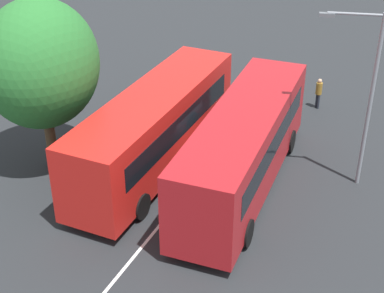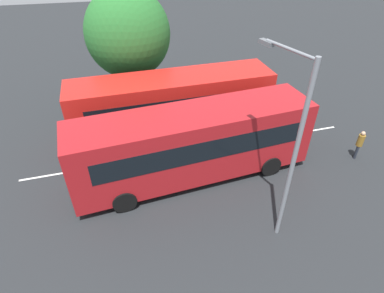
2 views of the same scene
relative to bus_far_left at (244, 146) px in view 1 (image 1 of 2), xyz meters
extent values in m
plane|color=#232628|center=(0.46, 1.89, -1.89)|extent=(79.84, 79.84, 0.00)
cube|color=#AD191E|center=(-0.03, 0.00, 0.01)|extent=(11.16, 3.84, 3.08)
cube|color=black|center=(5.36, 0.67, 0.84)|extent=(0.39, 2.21, 1.29)
cube|color=black|center=(-0.18, 1.21, 0.38)|extent=(9.12, 1.22, 0.99)
cube|color=black|center=(0.12, -1.22, 0.38)|extent=(9.12, 1.22, 0.99)
cube|color=black|center=(5.38, 0.67, 1.37)|extent=(0.35, 2.00, 0.32)
cube|color=black|center=(5.38, 0.67, -1.31)|extent=(0.39, 2.30, 0.36)
cylinder|color=black|center=(3.29, 1.62, -1.38)|extent=(1.06, 0.41, 1.03)
cylinder|color=black|center=(3.59, -0.76, -1.38)|extent=(1.06, 0.41, 1.03)
cylinder|color=black|center=(-3.65, 0.75, -1.38)|extent=(1.06, 0.41, 1.03)
cylinder|color=black|center=(-3.35, -1.62, -1.38)|extent=(1.06, 0.41, 1.03)
cube|color=red|center=(-0.32, 3.90, 0.01)|extent=(11.07, 3.18, 3.08)
cube|color=black|center=(5.09, 4.23, 0.84)|extent=(0.26, 2.21, 1.29)
cube|color=black|center=(-0.40, 5.12, 0.38)|extent=(9.17, 0.65, 0.99)
cube|color=black|center=(-0.25, 2.67, 0.38)|extent=(9.17, 0.65, 0.99)
cube|color=black|center=(5.11, 4.23, 1.37)|extent=(0.22, 2.01, 0.32)
cube|color=black|center=(5.12, 4.23, -1.31)|extent=(0.24, 2.31, 0.36)
cylinder|color=black|center=(3.09, 5.31, -1.38)|extent=(1.04, 0.34, 1.03)
cylinder|color=black|center=(3.24, 2.92, -1.38)|extent=(1.04, 0.34, 1.03)
cylinder|color=black|center=(-3.89, 4.87, -1.38)|extent=(1.04, 0.34, 1.03)
cylinder|color=black|center=(-3.74, 2.49, -1.38)|extent=(1.04, 0.34, 1.03)
cylinder|color=#232833|center=(8.44, -0.56, -1.50)|extent=(0.13, 0.13, 0.78)
cylinder|color=#232833|center=(8.55, -0.44, -1.50)|extent=(0.13, 0.13, 0.78)
cylinder|color=olive|center=(8.49, -0.50, -0.80)|extent=(0.45, 0.45, 0.62)
sphere|color=tan|center=(8.49, -0.50, -0.38)|extent=(0.21, 0.21, 0.21)
cylinder|color=gray|center=(2.46, -4.09, 1.69)|extent=(0.16, 0.16, 7.16)
cylinder|color=gray|center=(2.14, -3.14, 5.17)|extent=(0.73, 1.93, 0.10)
cube|color=slate|center=(1.82, -2.19, 5.09)|extent=(0.37, 0.59, 0.14)
cylinder|color=#4C3823|center=(-2.20, 7.98, -0.53)|extent=(0.44, 0.44, 2.73)
ellipsoid|color=#28702D|center=(-2.20, 7.98, 2.72)|extent=(5.02, 4.52, 5.27)
cube|color=silver|center=(0.46, 1.89, -1.89)|extent=(17.43, 1.14, 0.01)
camera|label=1|loc=(-18.41, -7.46, 11.36)|focal=54.23mm
camera|label=2|loc=(-2.62, -11.39, 8.26)|focal=29.59mm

